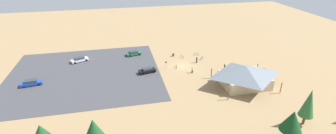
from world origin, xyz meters
name	(u,v)px	position (x,y,z in m)	size (l,w,h in m)	color
ground	(183,66)	(0.00, 0.00, 0.00)	(160.00, 160.00, 0.00)	#9E7F56
parking_lot_asphalt	(85,74)	(26.55, -0.77, 0.03)	(38.78, 34.46, 0.05)	#424247
bike_pavilion	(245,75)	(-11.32, 13.48, 2.81)	(13.07, 10.48, 5.01)	#C6B28E
trash_bin	(173,55)	(1.06, -7.53, 0.45)	(0.60, 0.60, 0.90)	brown
lot_sign	(166,64)	(5.02, 0.50, 1.41)	(0.56, 0.08, 2.20)	#99999E
pine_east	(292,121)	(-9.15, 32.84, 4.43)	(3.62, 3.62, 6.32)	brown
pine_far_east	(94,131)	(22.12, 28.87, 4.66)	(3.92, 3.92, 6.83)	brown
pine_west	(309,103)	(-15.20, 29.16, 4.60)	(2.64, 2.64, 7.36)	brown
bicycle_red_back_row	(202,58)	(-6.58, -3.23, 0.38)	(1.38, 1.16, 0.88)	black
bicycle_blue_near_porch	(257,70)	(-18.46, 7.49, 0.40)	(1.77, 0.54, 0.88)	black
bicycle_black_by_bin	(196,54)	(-6.04, -6.62, 0.39)	(1.84, 0.48, 0.85)	black
bicycle_silver_yard_left	(265,70)	(-20.62, 7.80, 0.39)	(0.48, 1.77, 0.85)	black
bicycle_green_edge_north	(182,57)	(-1.23, -5.73, 0.35)	(0.63, 1.61, 0.82)	black
bicycle_teal_near_sign	(176,67)	(2.19, 0.74, 0.37)	(0.49, 1.75, 0.83)	black
bicycle_purple_lone_west	(248,69)	(-16.44, 6.14, 0.39)	(1.73, 0.53, 0.86)	black
car_blue_mid_lot	(31,83)	(38.41, 2.75, 0.75)	(4.92, 2.43, 1.43)	#1E42B2
car_green_by_curb	(134,53)	(12.82, -10.72, 0.72)	(4.73, 2.82, 1.35)	#1E6B3D
car_black_aisle_side	(147,70)	(10.39, 2.00, 0.74)	(4.72, 2.64, 1.39)	black
car_white_far_end	(80,59)	(28.53, -9.24, 0.73)	(5.08, 3.46, 1.38)	white
visitor_near_lot	(192,70)	(-1.22, 4.52, 0.89)	(0.37, 0.40, 1.70)	#2D3347
visitor_at_bikes	(225,67)	(-10.26, 4.64, 0.92)	(0.39, 0.40, 1.75)	#2D3347
visitor_crossing_yard	(197,60)	(-4.39, -1.37, 0.97)	(0.39, 0.40, 1.83)	#2D3347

